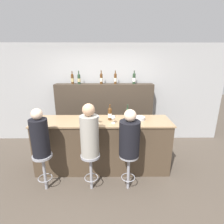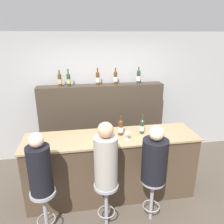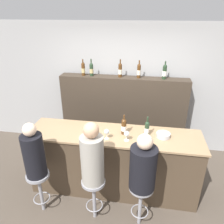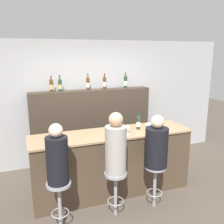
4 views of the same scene
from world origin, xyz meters
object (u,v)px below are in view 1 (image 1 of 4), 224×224
at_px(metal_bowl, 140,118).
at_px(bar_stool_middle, 91,163).
at_px(wine_glass_1, 113,118).
at_px(guest_seated_right, 130,136).
at_px(wine_glass_0, 98,117).
at_px(guest_seated_middle, 89,133).
at_px(wine_bottle_counter_0, 110,114).
at_px(guest_seated_left, 40,135).
at_px(wine_bottle_backbar_2, 101,78).
at_px(bar_stool_right, 129,163).
at_px(wine_bottle_counter_1, 127,114).
at_px(wine_bottle_backbar_0, 72,79).
at_px(bar_stool_left, 43,163).
at_px(wine_bottle_backbar_1, 79,79).
at_px(wine_bottle_backbar_3, 115,78).
at_px(wine_bottle_backbar_4, 134,78).

bearing_deg(metal_bowl, bar_stool_middle, -144.32).
bearing_deg(wine_glass_1, guest_seated_right, -61.60).
bearing_deg(wine_glass_0, guest_seated_middle, -101.85).
bearing_deg(guest_seated_middle, wine_glass_1, 50.64).
height_order(wine_bottle_counter_0, guest_seated_left, guest_seated_left).
xyz_separation_m(wine_bottle_backbar_2, bar_stool_right, (0.54, -1.85, -1.22)).
height_order(wine_bottle_counter_1, metal_bowl, wine_bottle_counter_1).
relative_size(wine_bottle_backbar_0, bar_stool_middle, 0.46).
height_order(bar_stool_left, guest_seated_left, guest_seated_left).
bearing_deg(wine_bottle_backbar_0, bar_stool_left, -95.89).
xyz_separation_m(wine_bottle_backbar_1, wine_bottle_backbar_2, (0.56, 0.00, 0.01)).
xyz_separation_m(bar_stool_middle, guest_seated_right, (0.65, 0.00, 0.50)).
xyz_separation_m(guest_seated_left, bar_stool_middle, (0.81, -0.00, -0.52)).
bearing_deg(wine_bottle_counter_1, wine_bottle_backbar_3, 99.90).
xyz_separation_m(wine_bottle_backbar_1, bar_stool_left, (-0.36, -1.85, -1.21)).
bearing_deg(metal_bowl, bar_stool_left, -159.08).
xyz_separation_m(bar_stool_left, guest_seated_middle, (0.81, 0.00, 0.55)).
bearing_deg(bar_stool_middle, wine_bottle_counter_1, 44.55).
bearing_deg(bar_stool_left, wine_glass_1, 21.69).
relative_size(wine_bottle_counter_0, wine_glass_1, 2.06).
height_order(bar_stool_left, guest_seated_right, guest_seated_right).
bearing_deg(bar_stool_right, bar_stool_middle, 180.00).
xyz_separation_m(bar_stool_left, bar_stool_middle, (0.81, 0.00, 0.00)).
xyz_separation_m(wine_bottle_backbar_2, wine_bottle_backbar_3, (0.35, 0.00, 0.00)).
height_order(wine_bottle_counter_0, wine_bottle_backbar_2, wine_bottle_backbar_2).
bearing_deg(wine_glass_0, wine_bottle_counter_1, 17.98).
bearing_deg(bar_stool_right, guest_seated_middle, 180.00).
bearing_deg(wine_bottle_backbar_2, wine_bottle_backbar_4, -0.00).
height_order(wine_bottle_backbar_3, bar_stool_right, wine_bottle_backbar_3).
height_order(wine_bottle_counter_1, wine_bottle_backbar_3, wine_bottle_backbar_3).
bearing_deg(bar_stool_left, wine_bottle_backbar_2, 63.67).
distance_m(bar_stool_left, guest_seated_right, 1.54).
bearing_deg(wine_glass_1, wine_bottle_backbar_4, 68.40).
distance_m(wine_bottle_counter_0, wine_glass_0, 0.30).
xyz_separation_m(wine_bottle_backbar_4, bar_stool_middle, (-0.94, -1.85, -1.22)).
height_order(wine_bottle_counter_0, wine_bottle_backbar_3, wine_bottle_backbar_3).
distance_m(wine_bottle_backbar_3, wine_glass_1, 1.49).
height_order(metal_bowl, guest_seated_right, guest_seated_right).
bearing_deg(bar_stool_right, wine_bottle_counter_0, 115.74).
bearing_deg(metal_bowl, wine_bottle_backbar_0, 142.08).
bearing_deg(bar_stool_middle, bar_stool_left, 180.00).
xyz_separation_m(wine_bottle_backbar_0, wine_bottle_backbar_4, (1.55, -0.00, 0.01)).
bearing_deg(wine_bottle_counter_0, bar_stool_left, -149.76).
bearing_deg(wine_bottle_counter_0, wine_glass_0, -140.92).
bearing_deg(wine_bottle_counter_1, wine_bottle_backbar_0, 137.22).
bearing_deg(guest_seated_middle, guest_seated_right, 0.00).
xyz_separation_m(wine_bottle_backbar_1, bar_stool_middle, (0.45, -1.85, -1.21)).
bearing_deg(wine_bottle_backbar_4, wine_bottle_counter_1, -102.46).
bearing_deg(wine_bottle_backbar_4, metal_bowl, -90.85).
height_order(wine_bottle_backbar_1, metal_bowl, wine_bottle_backbar_1).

